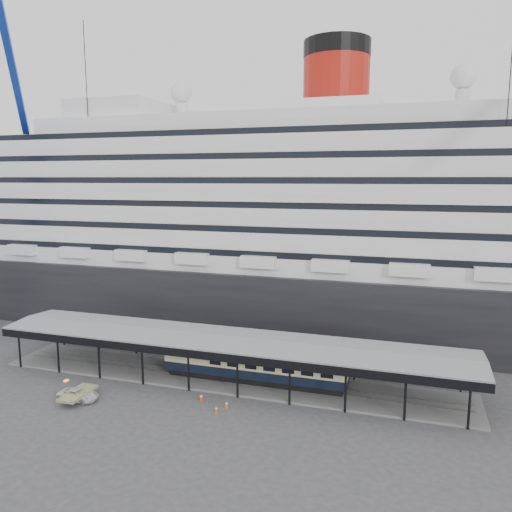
{
  "coord_description": "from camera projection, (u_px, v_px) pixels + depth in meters",
  "views": [
    {
      "loc": [
        20.13,
        -47.07,
        23.51
      ],
      "look_at": [
        2.75,
        8.0,
        14.43
      ],
      "focal_mm": 35.0,
      "sensor_mm": 36.0,
      "label": 1
    }
  ],
  "objects": [
    {
      "name": "cruise_ship",
      "position": [
        284.0,
        210.0,
        81.26
      ],
      "size": [
        130.0,
        30.0,
        43.9
      ],
      "color": "black",
      "rests_on": "ground"
    },
    {
      "name": "traffic_cone_mid",
      "position": [
        227.0,
        404.0,
        51.43
      ],
      "size": [
        0.46,
        0.46,
        0.77
      ],
      "rotation": [
        0.0,
        0.0,
        -0.19
      ],
      "color": "#ED4B0D",
      "rests_on": "ground"
    },
    {
      "name": "traffic_cone_right",
      "position": [
        216.0,
        409.0,
        50.4
      ],
      "size": [
        0.48,
        0.48,
        0.73
      ],
      "rotation": [
        0.0,
        0.0,
        0.33
      ],
      "color": "#EC440D",
      "rests_on": "ground"
    },
    {
      "name": "pullman_carriage",
      "position": [
        254.0,
        362.0,
        57.25
      ],
      "size": [
        21.51,
        3.01,
        21.11
      ],
      "rotation": [
        0.0,
        0.0,
        0.0
      ],
      "color": "black",
      "rests_on": "ground"
    },
    {
      "name": "ground",
      "position": [
        210.0,
        397.0,
        53.98
      ],
      "size": [
        200.0,
        200.0,
        0.0
      ],
      "primitive_type": "plane",
      "color": "#38383B",
      "rests_on": "ground"
    },
    {
      "name": "platform_canopy",
      "position": [
        226.0,
        360.0,
        58.32
      ],
      "size": [
        56.0,
        9.18,
        5.3
      ],
      "color": "slate",
      "rests_on": "ground"
    },
    {
      "name": "traffic_cone_left",
      "position": [
        201.0,
        397.0,
        53.05
      ],
      "size": [
        0.46,
        0.46,
        0.85
      ],
      "rotation": [
        0.0,
        0.0,
        0.05
      ],
      "color": "red",
      "rests_on": "ground"
    },
    {
      "name": "port_truck",
      "position": [
        78.0,
        395.0,
        53.22
      ],
      "size": [
        4.43,
        2.08,
        1.23
      ],
      "primitive_type": "imported",
      "rotation": [
        0.0,
        0.0,
        1.58
      ],
      "color": "silver",
      "rests_on": "ground"
    }
  ]
}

